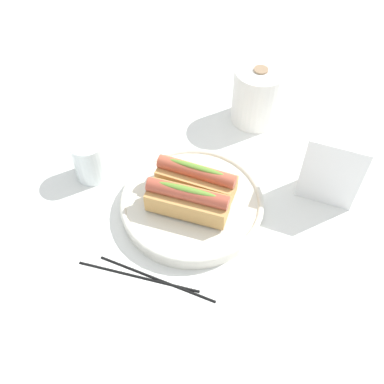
% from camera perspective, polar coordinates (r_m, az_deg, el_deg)
% --- Properties ---
extents(ground_plane, '(2.40, 2.40, 0.00)m').
position_cam_1_polar(ground_plane, '(0.87, 1.21, -1.83)').
color(ground_plane, white).
extents(serving_bowl, '(0.27, 0.27, 0.03)m').
position_cam_1_polar(serving_bowl, '(0.86, 0.00, -1.47)').
color(serving_bowl, silver).
rests_on(serving_bowl, ground_plane).
extents(hotdog_front, '(0.16, 0.08, 0.06)m').
position_cam_1_polar(hotdog_front, '(0.81, -0.58, -1.10)').
color(hotdog_front, tan).
rests_on(hotdog_front, serving_bowl).
extents(hotdog_back, '(0.16, 0.07, 0.06)m').
position_cam_1_polar(hotdog_back, '(0.84, 0.56, 1.73)').
color(hotdog_back, tan).
rests_on(hotdog_back, serving_bowl).
extents(water_glass, '(0.07, 0.07, 0.09)m').
position_cam_1_polar(water_glass, '(0.92, -12.86, 3.91)').
color(water_glass, white).
rests_on(water_glass, ground_plane).
extents(paper_towel_roll, '(0.11, 0.11, 0.13)m').
position_cam_1_polar(paper_towel_roll, '(1.02, 8.34, 12.12)').
color(paper_towel_roll, white).
rests_on(paper_towel_roll, ground_plane).
extents(napkin_box, '(0.11, 0.06, 0.15)m').
position_cam_1_polar(napkin_box, '(0.87, 17.47, 2.77)').
color(napkin_box, white).
rests_on(napkin_box, ground_plane).
extents(chopstick_near, '(0.22, 0.03, 0.01)m').
position_cam_1_polar(chopstick_near, '(0.79, -4.54, -10.94)').
color(chopstick_near, black).
rests_on(chopstick_near, ground_plane).
extents(chopstick_far, '(0.21, 0.06, 0.01)m').
position_cam_1_polar(chopstick_far, '(0.79, -6.88, -10.64)').
color(chopstick_far, black).
rests_on(chopstick_far, ground_plane).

